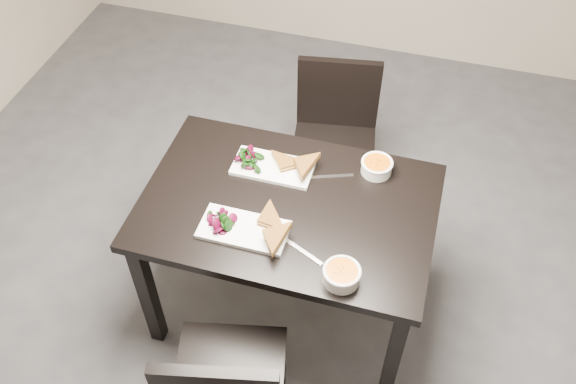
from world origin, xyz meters
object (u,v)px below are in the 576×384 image
object	(u,v)px
soup_bowl_near	(342,274)
soup_bowl_far	(377,166)
table	(288,219)
chair_far	(335,132)
plate_near	(244,230)
plate_far	(273,167)

from	to	relation	value
soup_bowl_near	soup_bowl_far	size ratio (longest dim) A/B	1.04
table	soup_bowl_far	size ratio (longest dim) A/B	8.79
table	chair_far	size ratio (longest dim) A/B	1.41
plate_near	chair_far	bearing A→B (deg)	80.34
chair_far	plate_far	bearing A→B (deg)	-113.47
table	soup_bowl_near	xyz separation A→B (m)	(0.29, -0.30, 0.13)
table	soup_bowl_far	world-z (taller)	soup_bowl_far
plate_near	soup_bowl_near	xyz separation A→B (m)	(0.42, -0.12, 0.03)
soup_bowl_near	plate_near	bearing A→B (deg)	164.03
table	soup_bowl_near	world-z (taller)	soup_bowl_near
chair_far	soup_bowl_near	distance (m)	1.14
soup_bowl_near	soup_bowl_far	bearing A→B (deg)	87.93
soup_bowl_near	plate_far	size ratio (longest dim) A/B	0.41
table	chair_far	distance (m)	0.78
plate_far	soup_bowl_near	bearing A→B (deg)	-49.50
plate_near	soup_bowl_far	size ratio (longest dim) A/B	2.55
plate_far	soup_bowl_far	distance (m)	0.44
chair_far	soup_bowl_near	bearing A→B (deg)	-85.68
plate_near	soup_bowl_near	world-z (taller)	soup_bowl_near
table	plate_near	xyz separation A→B (m)	(-0.13, -0.19, 0.11)
plate_near	soup_bowl_far	bearing A→B (deg)	46.54
plate_near	soup_bowl_far	world-z (taller)	soup_bowl_far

